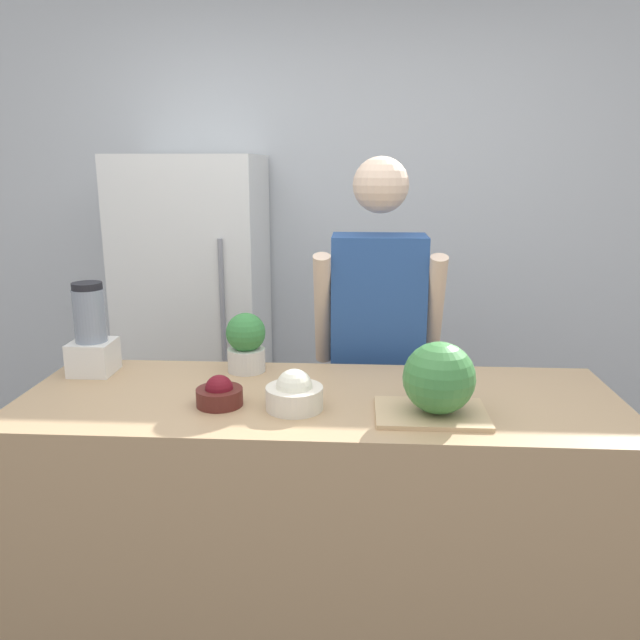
{
  "coord_description": "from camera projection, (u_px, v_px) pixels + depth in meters",
  "views": [
    {
      "loc": [
        0.12,
        -1.58,
        1.66
      ],
      "look_at": [
        0.0,
        0.38,
        1.17
      ],
      "focal_mm": 35.0,
      "sensor_mm": 36.0,
      "label": 1
    }
  ],
  "objects": [
    {
      "name": "counter_island",
      "position": [
        319.0,
        521.0,
        2.16
      ],
      "size": [
        1.97,
        0.69,
        0.92
      ],
      "color": "tan",
      "rests_on": "ground_plane"
    },
    {
      "name": "cutting_board",
      "position": [
        431.0,
        413.0,
        1.89
      ],
      "size": [
        0.34,
        0.24,
        0.01
      ],
      "color": "tan",
      "rests_on": "counter_island"
    },
    {
      "name": "refrigerator",
      "position": [
        198.0,
        318.0,
        3.37
      ],
      "size": [
        0.71,
        0.68,
        1.71
      ],
      "color": "white",
      "rests_on": "ground_plane"
    },
    {
      "name": "person",
      "position": [
        377.0,
        358.0,
        2.59
      ],
      "size": [
        0.52,
        0.27,
        1.69
      ],
      "color": "#4C608C",
      "rests_on": "ground_plane"
    },
    {
      "name": "blender",
      "position": [
        91.0,
        335.0,
        2.25
      ],
      "size": [
        0.15,
        0.15,
        0.34
      ],
      "color": "silver",
      "rests_on": "counter_island"
    },
    {
      "name": "watermelon",
      "position": [
        439.0,
        378.0,
        1.86
      ],
      "size": [
        0.22,
        0.22,
        0.22
      ],
      "color": "#3D7F3D",
      "rests_on": "cutting_board"
    },
    {
      "name": "potted_plant",
      "position": [
        246.0,
        342.0,
        2.28
      ],
      "size": [
        0.14,
        0.14,
        0.22
      ],
      "color": "beige",
      "rests_on": "counter_island"
    },
    {
      "name": "bowl_cherries",
      "position": [
        219.0,
        394.0,
        1.97
      ],
      "size": [
        0.15,
        0.15,
        0.1
      ],
      "color": "#511E19",
      "rests_on": "counter_island"
    },
    {
      "name": "wall_back",
      "position": [
        337.0,
        229.0,
        3.58
      ],
      "size": [
        8.0,
        0.06,
        2.6
      ],
      "color": "silver",
      "rests_on": "ground_plane"
    },
    {
      "name": "bowl_cream",
      "position": [
        294.0,
        394.0,
        1.93
      ],
      "size": [
        0.18,
        0.18,
        0.13
      ],
      "color": "beige",
      "rests_on": "counter_island"
    }
  ]
}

